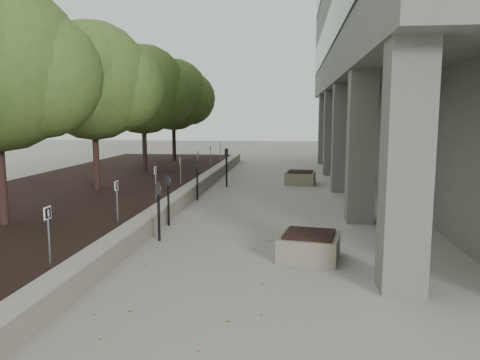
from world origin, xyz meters
The scene contains 20 objects.
ground centered at (0.00, 0.00, 0.00)m, with size 90.00×90.00×0.00m, color gray.
retaining_wall centered at (-1.82, 9.00, 0.25)m, with size 0.39×26.00×0.50m, color gray, non-canonical shape.
planting_bed centered at (-5.50, 9.00, 0.20)m, with size 7.00×26.00×0.40m, color black.
crabapple_tree_3 centered at (-4.80, 8.00, 3.12)m, with size 4.60×4.00×5.44m, color #3A5821, non-canonical shape.
crabapple_tree_4 centered at (-4.80, 13.00, 3.12)m, with size 4.60×4.00×5.44m, color #3A5821, non-canonical shape.
crabapple_tree_5 centered at (-4.80, 18.00, 3.12)m, with size 4.60×4.00×5.44m, color #3A5821, non-canonical shape.
parking_sign_2 centered at (-2.35, 0.50, 0.88)m, with size 0.04×0.22×0.96m, color black, non-canonical shape.
parking_sign_3 centered at (-2.35, 3.50, 0.88)m, with size 0.04×0.22×0.96m, color black, non-canonical shape.
parking_sign_4 centered at (-2.35, 6.50, 0.88)m, with size 0.04×0.22×0.96m, color black, non-canonical shape.
parking_sign_5 centered at (-2.35, 9.50, 0.88)m, with size 0.04×0.22×0.96m, color black, non-canonical shape.
parking_sign_6 centered at (-2.35, 12.50, 0.88)m, with size 0.04×0.22×0.96m, color black, non-canonical shape.
parking_sign_7 centered at (-2.35, 15.50, 0.88)m, with size 0.04×0.22×0.96m, color black, non-canonical shape.
parking_sign_8 centered at (-2.35, 18.50, 0.88)m, with size 0.04×0.22×0.96m, color black, non-canonical shape.
parking_meter_2 centered at (-1.55, 4.94, 0.66)m, with size 0.13×0.09×1.32m, color black, non-canonical shape.
parking_meter_3 centered at (-1.37, 3.47, 0.68)m, with size 0.13×0.10×1.35m, color black, non-canonical shape.
parking_meter_4 centered at (-1.55, 8.55, 0.66)m, with size 0.13×0.09×1.33m, color black, non-canonical shape.
parking_meter_5 centered at (-1.00, 11.57, 0.78)m, with size 0.15×0.11×1.55m, color black, non-canonical shape.
planter_front centered at (1.97, 2.52, 0.27)m, with size 1.14×1.14×0.53m, color gray, non-canonical shape.
planter_back centered at (1.92, 12.69, 0.27)m, with size 1.18×1.18×0.55m, color gray, non-canonical shape.
berry_scatter centered at (-0.10, 5.00, 0.01)m, with size 3.30×14.10×0.02m, color #97240B, non-canonical shape.
Camera 1 is at (1.64, -6.53, 2.84)m, focal length 34.77 mm.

